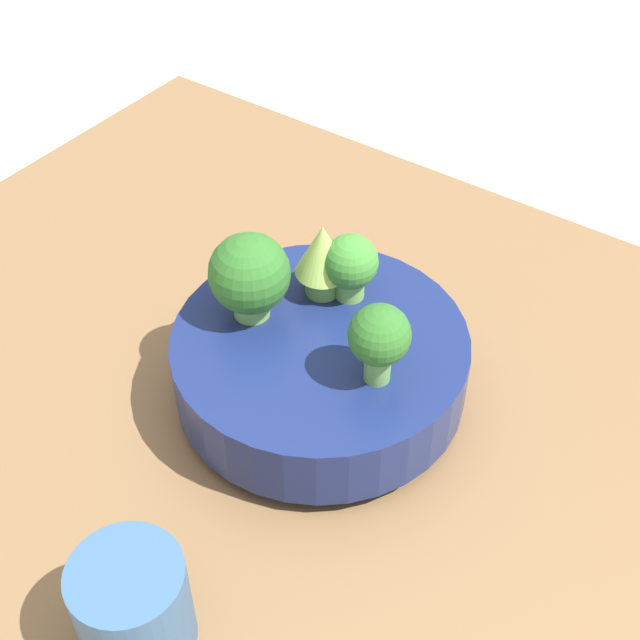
{
  "coord_description": "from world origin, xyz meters",
  "views": [
    {
      "loc": [
        0.27,
        -0.38,
        0.61
      ],
      "look_at": [
        -0.03,
        0.04,
        0.13
      ],
      "focal_mm": 50.0,
      "sensor_mm": 36.0,
      "label": 1
    }
  ],
  "objects": [
    {
      "name": "broccoli_floret_back",
      "position": [
        -0.03,
        0.1,
        0.14
      ],
      "size": [
        0.05,
        0.05,
        0.06
      ],
      "color": "#6BA34C",
      "rests_on": "bowl"
    },
    {
      "name": "ground_plane",
      "position": [
        0.0,
        0.0,
        0.0
      ],
      "size": [
        6.0,
        6.0,
        0.0
      ],
      "primitive_type": "plane",
      "color": "beige"
    },
    {
      "name": "table",
      "position": [
        0.0,
        0.0,
        0.02
      ],
      "size": [
        1.01,
        0.79,
        0.04
      ],
      "color": "brown",
      "rests_on": "ground_plane"
    },
    {
      "name": "cup",
      "position": [
        -0.0,
        -0.21,
        0.08
      ],
      "size": [
        0.08,
        0.08,
        0.08
      ],
      "color": "#33567F",
      "rests_on": "table"
    },
    {
      "name": "romanesco_piece_far",
      "position": [
        -0.06,
        0.09,
        0.15
      ],
      "size": [
        0.05,
        0.05,
        0.07
      ],
      "color": "#609347",
      "rests_on": "bowl"
    },
    {
      "name": "broccoli_floret_left",
      "position": [
        -0.09,
        0.03,
        0.15
      ],
      "size": [
        0.07,
        0.07,
        0.08
      ],
      "color": "#6BA34C",
      "rests_on": "bowl"
    },
    {
      "name": "bowl",
      "position": [
        -0.03,
        0.04,
        0.08
      ],
      "size": [
        0.24,
        0.24,
        0.07
      ],
      "color": "navy",
      "rests_on": "table"
    },
    {
      "name": "broccoli_floret_right",
      "position": [
        0.04,
        0.03,
        0.15
      ],
      "size": [
        0.05,
        0.05,
        0.07
      ],
      "color": "#609347",
      "rests_on": "bowl"
    }
  ]
}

